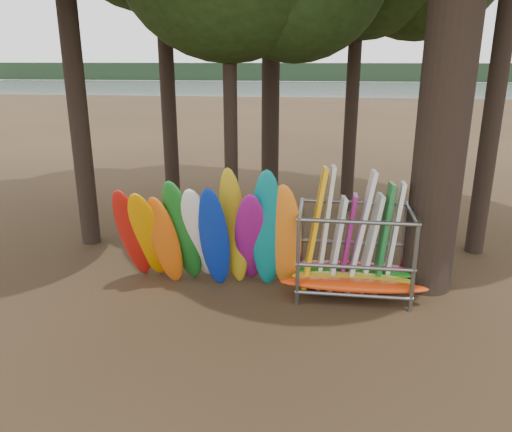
# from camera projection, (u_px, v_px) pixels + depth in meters

# --- Properties ---
(ground) EXTENTS (120.00, 120.00, 0.00)m
(ground) POSITION_uv_depth(u_px,v_px,m) (246.00, 294.00, 11.40)
(ground) COLOR #47331E
(ground) RESTS_ON ground
(lake) EXTENTS (160.00, 160.00, 0.00)m
(lake) POSITION_uv_depth(u_px,v_px,m) (313.00, 97.00, 68.06)
(lake) COLOR gray
(lake) RESTS_ON ground
(far_shore) EXTENTS (160.00, 4.00, 4.00)m
(far_shore) POSITION_uv_depth(u_px,v_px,m) (319.00, 72.00, 114.68)
(far_shore) COLOR black
(far_shore) RESTS_ON ground
(kayak_row) EXTENTS (4.23, 2.16, 3.16)m
(kayak_row) POSITION_uv_depth(u_px,v_px,m) (211.00, 236.00, 11.16)
(kayak_row) COLOR red
(kayak_row) RESTS_ON ground
(storage_rack) EXTENTS (3.24, 1.53, 2.90)m
(storage_rack) POSITION_uv_depth(u_px,v_px,m) (353.00, 254.00, 11.20)
(storage_rack) COLOR slate
(storage_rack) RESTS_ON ground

